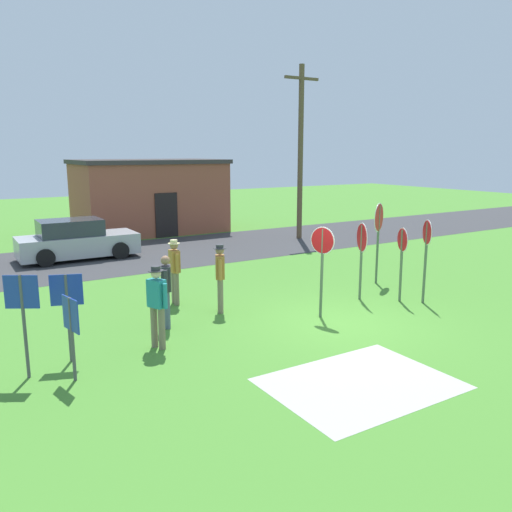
{
  "coord_description": "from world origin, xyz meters",
  "views": [
    {
      "loc": [
        -7.84,
        -8.9,
        4.0
      ],
      "look_at": [
        -0.81,
        2.42,
        1.3
      ],
      "focal_mm": 36.31,
      "sensor_mm": 36.0,
      "label": 1
    }
  ],
  "objects_px": {
    "stop_sign_leaning_left": "(426,248)",
    "stop_sign_nearest": "(322,257)",
    "person_with_sunhat": "(157,302)",
    "parked_car_on_street": "(76,241)",
    "person_in_teal": "(166,287)",
    "utility_pole": "(300,150)",
    "stop_sign_leaning_right": "(379,228)",
    "stop_sign_rear_left": "(402,252)",
    "person_in_dark_shirt": "(220,274)",
    "info_panel_rightmost": "(71,324)",
    "stop_sign_center_cluster": "(362,247)",
    "info_panel_middle": "(23,308)",
    "person_in_blue": "(175,268)",
    "info_panel_leftmost": "(67,302)"
  },
  "relations": [
    {
      "from": "stop_sign_leaning_left",
      "to": "stop_sign_nearest",
      "type": "relative_size",
      "value": 1.0
    },
    {
      "from": "stop_sign_nearest",
      "to": "person_with_sunhat",
      "type": "height_order",
      "value": "stop_sign_nearest"
    },
    {
      "from": "parked_car_on_street",
      "to": "person_in_teal",
      "type": "relative_size",
      "value": 2.56
    },
    {
      "from": "utility_pole",
      "to": "stop_sign_leaning_right",
      "type": "distance_m",
      "value": 8.94
    },
    {
      "from": "person_in_teal",
      "to": "stop_sign_rear_left",
      "type": "bearing_deg",
      "value": -12.23
    },
    {
      "from": "parked_car_on_street",
      "to": "stop_sign_leaning_left",
      "type": "height_order",
      "value": "stop_sign_leaning_left"
    },
    {
      "from": "stop_sign_leaning_left",
      "to": "stop_sign_rear_left",
      "type": "height_order",
      "value": "stop_sign_leaning_left"
    },
    {
      "from": "person_with_sunhat",
      "to": "person_in_dark_shirt",
      "type": "height_order",
      "value": "same"
    },
    {
      "from": "utility_pole",
      "to": "person_with_sunhat",
      "type": "bearing_deg",
      "value": -138.15
    },
    {
      "from": "utility_pole",
      "to": "info_panel_rightmost",
      "type": "relative_size",
      "value": 5.09
    },
    {
      "from": "stop_sign_leaning_left",
      "to": "person_in_teal",
      "type": "bearing_deg",
      "value": 164.84
    },
    {
      "from": "stop_sign_nearest",
      "to": "info_panel_rightmost",
      "type": "distance_m",
      "value": 6.03
    },
    {
      "from": "parked_car_on_street",
      "to": "stop_sign_leaning_left",
      "type": "xyz_separation_m",
      "value": [
        6.49,
        -10.92,
        0.83
      ]
    },
    {
      "from": "stop_sign_leaning_left",
      "to": "stop_sign_rear_left",
      "type": "relative_size",
      "value": 1.12
    },
    {
      "from": "stop_sign_leaning_right",
      "to": "info_panel_rightmost",
      "type": "height_order",
      "value": "stop_sign_leaning_right"
    },
    {
      "from": "stop_sign_leaning_left",
      "to": "info_panel_rightmost",
      "type": "xyz_separation_m",
      "value": [
        -9.08,
        -0.02,
        -0.47
      ]
    },
    {
      "from": "stop_sign_rear_left",
      "to": "person_with_sunhat",
      "type": "distance_m",
      "value": 6.84
    },
    {
      "from": "utility_pole",
      "to": "person_in_teal",
      "type": "bearing_deg",
      "value": -139.85
    },
    {
      "from": "stop_sign_rear_left",
      "to": "person_in_teal",
      "type": "xyz_separation_m",
      "value": [
        -6.17,
        1.34,
        -0.4
      ]
    },
    {
      "from": "stop_sign_leaning_left",
      "to": "stop_sign_center_cluster",
      "type": "bearing_deg",
      "value": 136.1
    },
    {
      "from": "stop_sign_leaning_right",
      "to": "info_panel_middle",
      "type": "relative_size",
      "value": 1.31
    },
    {
      "from": "stop_sign_leaning_right",
      "to": "stop_sign_rear_left",
      "type": "xyz_separation_m",
      "value": [
        -0.89,
        -1.77,
        -0.37
      ]
    },
    {
      "from": "stop_sign_center_cluster",
      "to": "info_panel_middle",
      "type": "height_order",
      "value": "stop_sign_center_cluster"
    },
    {
      "from": "person_in_dark_shirt",
      "to": "info_panel_middle",
      "type": "distance_m",
      "value": 5.05
    },
    {
      "from": "stop_sign_rear_left",
      "to": "person_in_dark_shirt",
      "type": "height_order",
      "value": "stop_sign_rear_left"
    },
    {
      "from": "stop_sign_center_cluster",
      "to": "utility_pole",
      "type": "bearing_deg",
      "value": 62.77
    },
    {
      "from": "stop_sign_leaning_right",
      "to": "info_panel_middle",
      "type": "xyz_separation_m",
      "value": [
        -10.24,
        -1.67,
        -0.41
      ]
    },
    {
      "from": "person_in_dark_shirt",
      "to": "person_in_blue",
      "type": "relative_size",
      "value": 1.0
    },
    {
      "from": "utility_pole",
      "to": "person_with_sunhat",
      "type": "relative_size",
      "value": 4.48
    },
    {
      "from": "person_in_dark_shirt",
      "to": "stop_sign_leaning_left",
      "type": "bearing_deg",
      "value": -23.44
    },
    {
      "from": "person_in_dark_shirt",
      "to": "info_panel_rightmost",
      "type": "xyz_separation_m",
      "value": [
        -4.09,
        -2.18,
        0.06
      ]
    },
    {
      "from": "info_panel_leftmost",
      "to": "stop_sign_leaning_left",
      "type": "bearing_deg",
      "value": -5.85
    },
    {
      "from": "person_in_teal",
      "to": "info_panel_rightmost",
      "type": "relative_size",
      "value": 1.11
    },
    {
      "from": "stop_sign_leaning_right",
      "to": "person_in_dark_shirt",
      "type": "xyz_separation_m",
      "value": [
        -5.47,
        -0.05,
        -0.74
      ]
    },
    {
      "from": "parked_car_on_street",
      "to": "stop_sign_leaning_left",
      "type": "relative_size",
      "value": 1.92
    },
    {
      "from": "stop_sign_nearest",
      "to": "person_in_teal",
      "type": "relative_size",
      "value": 1.33
    },
    {
      "from": "utility_pole",
      "to": "stop_sign_leaning_right",
      "type": "xyz_separation_m",
      "value": [
        -3.03,
        -8.08,
        -2.35
      ]
    },
    {
      "from": "person_in_teal",
      "to": "person_in_dark_shirt",
      "type": "xyz_separation_m",
      "value": [
        1.59,
        0.38,
        0.03
      ]
    },
    {
      "from": "stop_sign_leaning_right",
      "to": "person_in_blue",
      "type": "xyz_separation_m",
      "value": [
        -6.16,
        1.2,
        -0.74
      ]
    },
    {
      "from": "parked_car_on_street",
      "to": "person_in_teal",
      "type": "xyz_separation_m",
      "value": [
        -0.1,
        -9.14,
        0.26
      ]
    },
    {
      "from": "stop_sign_nearest",
      "to": "person_with_sunhat",
      "type": "xyz_separation_m",
      "value": [
        -4.15,
        0.17,
        -0.52
      ]
    },
    {
      "from": "stop_sign_leaning_left",
      "to": "stop_sign_rear_left",
      "type": "xyz_separation_m",
      "value": [
        -0.42,
        0.45,
        -0.16
      ]
    },
    {
      "from": "stop_sign_leaning_right",
      "to": "person_with_sunhat",
      "type": "height_order",
      "value": "stop_sign_leaning_right"
    },
    {
      "from": "person_with_sunhat",
      "to": "person_in_teal",
      "type": "bearing_deg",
      "value": 59.52
    },
    {
      "from": "utility_pole",
      "to": "stop_sign_leaning_right",
      "type": "height_order",
      "value": "utility_pole"
    },
    {
      "from": "info_panel_middle",
      "to": "stop_sign_center_cluster",
      "type": "bearing_deg",
      "value": 4.09
    },
    {
      "from": "parked_car_on_street",
      "to": "person_in_teal",
      "type": "height_order",
      "value": "person_in_teal"
    },
    {
      "from": "person_in_blue",
      "to": "info_panel_leftmost",
      "type": "height_order",
      "value": "person_in_blue"
    },
    {
      "from": "info_panel_leftmost",
      "to": "info_panel_rightmost",
      "type": "xyz_separation_m",
      "value": [
        -0.14,
        -0.93,
        -0.15
      ]
    },
    {
      "from": "parked_car_on_street",
      "to": "stop_sign_nearest",
      "type": "distance_m",
      "value": 10.99
    }
  ]
}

